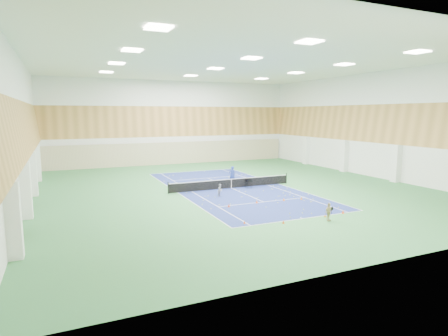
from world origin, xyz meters
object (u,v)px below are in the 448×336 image
object	(u,v)px
child_apron	(329,212)
ball_cart	(249,183)
coach	(232,175)
tennis_net	(231,183)
child_court	(220,190)

from	to	relation	value
child_apron	ball_cart	distance (m)	12.43
coach	child_apron	size ratio (longest dim) A/B	1.49
coach	ball_cart	distance (m)	2.75
coach	child_apron	bearing A→B (deg)	90.71
tennis_net	child_apron	bearing A→B (deg)	-84.29
tennis_net	child_apron	distance (m)	13.09
child_court	coach	bearing A→B (deg)	20.19
ball_cart	coach	bearing A→B (deg)	110.20
child_court	ball_cart	world-z (taller)	child_court
child_apron	ball_cart	size ratio (longest dim) A/B	1.32
child_court	ball_cart	xyz separation A→B (m)	(4.09, 2.37, -0.09)
coach	ball_cart	xyz separation A→B (m)	(0.58, -2.65, -0.46)
tennis_net	ball_cart	world-z (taller)	tennis_net
coach	child_court	xyz separation A→B (m)	(-3.52, -5.02, -0.37)
child_court	ball_cart	size ratio (longest dim) A/B	1.19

